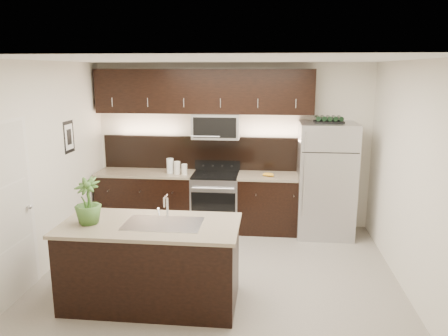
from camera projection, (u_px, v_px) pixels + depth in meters
name	position (u px, v px, depth m)	size (l,w,h in m)	color
ground	(219.00, 275.00, 5.63)	(4.50, 4.50, 0.00)	gray
room_walls	(209.00, 146.00, 5.23)	(4.52, 4.02, 2.71)	silver
counter_run	(203.00, 201.00, 7.21)	(3.51, 0.65, 0.94)	black
upper_fixtures	(205.00, 98.00, 6.98)	(3.49, 0.40, 1.66)	black
island	(151.00, 263.00, 4.88)	(1.96, 0.96, 0.94)	black
sink_faucet	(163.00, 222.00, 4.77)	(0.84, 0.50, 0.28)	silver
refrigerator	(326.00, 180.00, 6.86)	(0.87, 0.78, 1.80)	#B2B2B7
wine_rack	(329.00, 120.00, 6.65)	(0.44, 0.27, 0.10)	black
plant	(88.00, 201.00, 4.73)	(0.29, 0.29, 0.51)	#3C6628
canisters	(175.00, 167.00, 7.05)	(0.35, 0.19, 0.24)	silver
french_press	(304.00, 170.00, 6.87)	(0.09, 0.09, 0.27)	silver
bananas	(266.00, 174.00, 6.92)	(0.18, 0.14, 0.06)	gold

